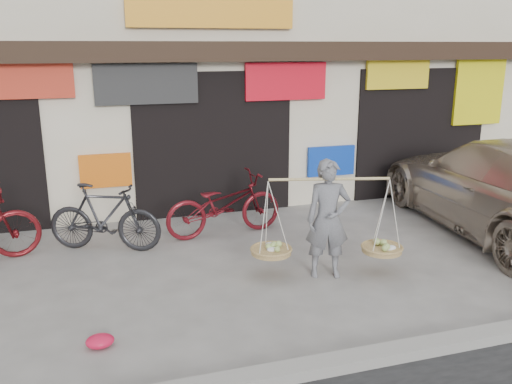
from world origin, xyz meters
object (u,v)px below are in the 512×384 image
object	(u,v)px
street_vendor	(328,224)
suv	(507,186)
bike_1	(104,217)
bike_2	(224,205)

from	to	relation	value
street_vendor	suv	size ratio (longest dim) A/B	0.35
street_vendor	bike_1	world-z (taller)	street_vendor
bike_2	street_vendor	bearing A→B (deg)	-162.12
street_vendor	bike_2	distance (m)	2.32
street_vendor	bike_2	size ratio (longest dim) A/B	1.02
bike_1	bike_2	bearing A→B (deg)	-61.69
bike_1	suv	distance (m)	6.73
street_vendor	bike_2	world-z (taller)	street_vendor
suv	bike_2	bearing A→B (deg)	-10.14
street_vendor	bike_2	bearing A→B (deg)	128.93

